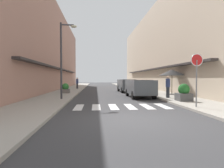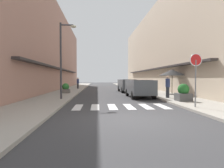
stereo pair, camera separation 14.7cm
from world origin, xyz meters
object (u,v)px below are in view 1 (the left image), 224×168
planter_midblock (65,89)px  pedestrian_walking_near (168,86)px  parked_car_near (140,86)px  pedestrian_walking_far (77,83)px  parked_car_mid (127,84)px  round_street_sign (197,66)px  planter_corner (184,93)px  street_lamp (64,53)px  cafe_umbrella (172,73)px

planter_midblock → pedestrian_walking_near: bearing=-32.0°
parked_car_near → pedestrian_walking_far: bearing=116.9°
parked_car_mid → pedestrian_walking_near: 7.99m
round_street_sign → planter_corner: bearing=77.4°
parked_car_mid → street_lamp: 10.22m
planter_corner → cafe_umbrella: bearing=76.4°
parked_car_near → pedestrian_walking_far: 13.85m
street_lamp → pedestrian_walking_far: street_lamp is taller
round_street_sign → pedestrian_walking_near: bearing=86.1°
street_lamp → planter_midblock: 6.27m
parked_car_near → parked_car_mid: size_ratio=1.03×
round_street_sign → pedestrian_walking_far: size_ratio=1.74×
parked_car_mid → pedestrian_walking_far: bearing=136.3°
parked_car_mid → planter_corner: size_ratio=3.66×
pedestrian_walking_near → cafe_umbrella: bearing=-151.2°
round_street_sign → street_lamp: street_lamp is taller
parked_car_near → planter_corner: bearing=-58.5°
street_lamp → cafe_umbrella: size_ratio=2.24×
parked_car_mid → planter_corner: parked_car_mid is taller
planter_midblock → street_lamp: bearing=-82.1°
planter_midblock → round_street_sign: bearing=-50.9°
pedestrian_walking_near → pedestrian_walking_far: (-8.13, 13.75, -0.06)m
cafe_umbrella → pedestrian_walking_far: cafe_umbrella is taller
street_lamp → pedestrian_walking_near: street_lamp is taller
parked_car_near → pedestrian_walking_near: 2.33m
parked_car_mid → cafe_umbrella: size_ratio=1.69×
parked_car_near → parked_car_mid: (0.00, 6.37, -0.00)m
round_street_sign → street_lamp: size_ratio=0.50×
cafe_umbrella → street_lamp: bearing=-161.8°
parked_car_near → pedestrian_walking_far: (-6.27, 12.35, 0.02)m
street_lamp → planter_corner: bearing=-13.2°
planter_corner → round_street_sign: bearing=-102.6°
round_street_sign → pedestrian_walking_far: round_street_sign is taller
parked_car_near → planter_midblock: parked_car_near is taller
parked_car_mid → round_street_sign: 12.69m
planter_midblock → pedestrian_walking_far: size_ratio=0.62×
planter_corner → pedestrian_walking_far: pedestrian_walking_far is taller
parked_car_near → planter_corner: size_ratio=3.79×
pedestrian_walking_far → planter_corner: bearing=45.0°
parked_car_mid → pedestrian_walking_far: 8.66m
cafe_umbrella → planter_midblock: size_ratio=2.47×
parked_car_near → round_street_sign: round_street_sign is taller
street_lamp → parked_car_mid: bearing=53.6°
parked_car_near → planter_corner: parked_car_near is taller
round_street_sign → planter_corner: (0.60, 2.68, -1.60)m
planter_midblock → pedestrian_walking_near: pedestrian_walking_near is taller
parked_car_near → street_lamp: 6.59m
street_lamp → planter_corner: street_lamp is taller
cafe_umbrella → pedestrian_walking_far: (-9.59, 10.93, -1.17)m
round_street_sign → street_lamp: bearing=148.4°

